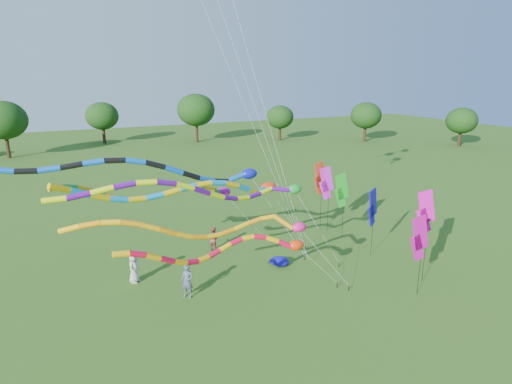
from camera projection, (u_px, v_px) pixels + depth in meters
name	position (u px, v px, depth m)	size (l,w,h in m)	color
ground	(309.00, 304.00, 21.78)	(160.00, 160.00, 0.00)	#285015
tree_ring	(349.00, 197.00, 20.22)	(121.40, 117.00, 9.70)	#382314
tube_kite_red	(240.00, 249.00, 19.46)	(11.51, 1.94, 5.49)	black
tube_kite_orange	(223.00, 227.00, 18.84)	(13.51, 1.31, 6.60)	black
tube_kite_purple	(220.00, 191.00, 19.59)	(15.17, 2.72, 7.90)	black
tube_kite_blue	(161.00, 171.00, 21.02)	(16.64, 1.26, 8.42)	black
tube_kite_cyan	(208.00, 190.00, 21.84)	(14.55, 4.25, 7.66)	black
tube_kite_green	(172.00, 192.00, 25.09)	(12.91, 3.05, 6.61)	black
banner_pole_magenta_a	(419.00, 238.00, 21.84)	(1.16, 0.18, 4.48)	black
banner_pole_green	(341.00, 191.00, 29.73)	(1.16, 0.14, 4.73)	black
banner_pole_violet	(326.00, 183.00, 30.87)	(1.14, 0.37, 4.95)	black
banner_pole_blue_b	(372.00, 208.00, 26.56)	(1.09, 0.55, 4.57)	black
banner_pole_magenta_b	(425.00, 212.00, 23.10)	(1.13, 0.42, 5.39)	black
banner_pole_red	(320.00, 178.00, 30.94)	(1.16, 0.26, 5.28)	black
blue_nylon_heap	(283.00, 265.00, 25.68)	(0.99, 0.94, 0.49)	#110CA5
person_a	(134.00, 268.00, 23.88)	(0.85, 0.55, 1.74)	beige
person_b	(187.00, 281.00, 22.23)	(0.67, 0.44, 1.85)	#474F63
person_c	(213.00, 239.00, 28.24)	(0.78, 0.60, 1.60)	#91353A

